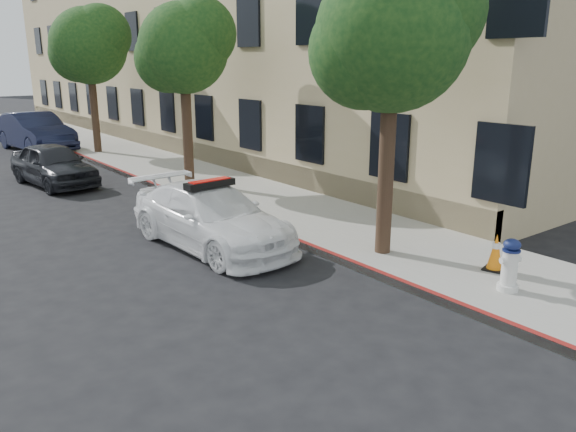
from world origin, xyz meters
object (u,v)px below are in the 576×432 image
at_px(fire_hydrant, 510,266).
at_px(traffic_cone, 496,252).
at_px(parked_car_far, 35,132).
at_px(parked_car_mid, 53,164).
at_px(police_car, 211,217).

height_order(fire_hydrant, traffic_cone, fire_hydrant).
bearing_deg(parked_car_far, traffic_cone, -90.15).
distance_m(parked_car_mid, fire_hydrant, 14.03).
xyz_separation_m(fire_hydrant, traffic_cone, (0.66, 0.67, -0.10)).
bearing_deg(parked_car_mid, traffic_cone, -79.89).
xyz_separation_m(parked_car_mid, fire_hydrant, (3.33, -13.63, -0.08)).
bearing_deg(parked_car_mid, fire_hydrant, -83.28).
bearing_deg(parked_car_far, parked_car_mid, -107.56).
xyz_separation_m(police_car, fire_hydrant, (2.47, -5.35, -0.06)).
distance_m(parked_car_far, traffic_cone, 20.93).
relative_size(fire_hydrant, traffic_cone, 1.31).
bearing_deg(fire_hydrant, parked_car_far, 115.97).
distance_m(parked_car_mid, parked_car_far, 7.95).
relative_size(police_car, parked_car_far, 0.91).
relative_size(parked_car_mid, fire_hydrant, 4.38).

